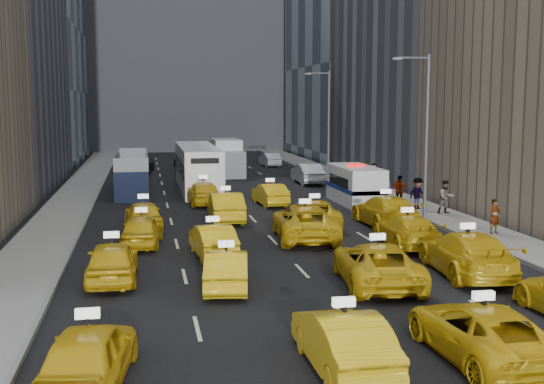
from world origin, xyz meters
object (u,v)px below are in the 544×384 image
Objects in this scene: taxi_2 at (482,331)px; double_decker at (132,173)px; taxi_0 at (89,354)px; pedestrian_0 at (495,216)px; city_bus at (198,168)px; nypd_van at (355,185)px; box_truck at (227,158)px; taxi_1 at (343,341)px.

taxi_2 is 0.52× the size of double_decker.
pedestrian_0 reaches higher than taxi_0.
city_bus is at bearing 14.42° from double_decker.
nypd_van is 0.86× the size of box_truck.
box_truck is (-5.98, 18.45, 0.39)m from nypd_van.
taxi_0 is 45.41m from box_truck.
box_truck is (8.67, 44.57, 0.80)m from taxi_0.
box_truck reaches higher than taxi_1.
taxi_0 is at bearing -94.17° from box_truck.
taxi_1 is at bearing -145.48° from pedestrian_0.
double_decker reaches higher than pedestrian_0.
taxi_0 is 0.71× the size of nypd_van.
box_truck is at bearing 54.54° from double_decker.
taxi_0 is 0.62× the size of box_truck.
box_truck is (2.70, 44.77, 0.80)m from taxi_1.
pedestrian_0 is at bearing -121.01° from taxi_2.
nypd_van is at bearing -111.52° from taxi_0.
taxi_2 is at bearing -81.92° from box_truck.
city_bus is 24.12m from pedestrian_0.
taxi_0 is at bearing -157.39° from pedestrian_0.
taxi_1 is 35.11m from city_bus.
taxi_1 is at bearing -86.62° from box_truck.
taxi_1 is 27.72m from nypd_van.
taxi_0 is 0.44× the size of double_decker.
city_bus is at bearing -89.49° from taxi_1.
city_bus is at bearing -84.11° from taxi_2.
double_decker is at bearing -81.58° from taxi_1.
city_bus is at bearing -90.79° from taxi_0.
taxi_2 is at bearing -95.30° from nypd_van.
double_decker reaches higher than taxi_1.
nypd_van reaches higher than taxi_1.
taxi_0 reaches higher than taxi_1.
taxi_1 is at bearing -79.25° from double_decker.
nypd_van reaches higher than pedestrian_0.
double_decker is at bearing 156.90° from nypd_van.
double_decker is 1.39× the size of box_truck.
taxi_2 is 35.28m from city_bus.
taxi_1 is 0.73× the size of nypd_van.
nypd_van is 12.87m from city_bus.
box_truck reaches higher than pedestrian_0.
double_decker is 4.84m from city_bus.
taxi_2 is 0.40× the size of city_bus.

